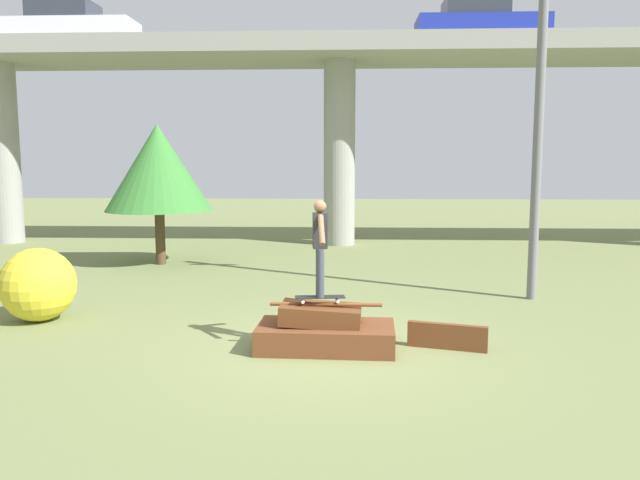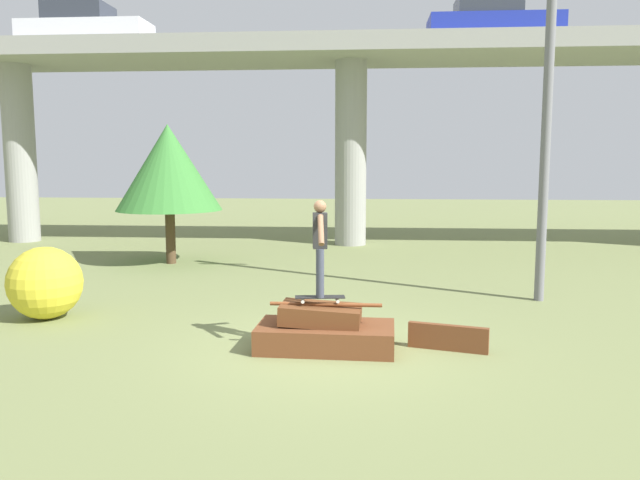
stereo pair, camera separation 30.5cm
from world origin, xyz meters
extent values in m
plane|color=olive|center=(0.00, 0.00, 0.00)|extent=(80.00, 80.00, 0.00)
cube|color=brown|center=(0.00, 0.00, 0.20)|extent=(2.18, 1.16, 0.39)
cube|color=#5B3319|center=(-0.08, 0.06, 0.54)|extent=(1.30, 0.81, 0.36)
cylinder|color=brown|center=(0.00, 0.00, 0.72)|extent=(1.76, 0.06, 0.06)
cube|color=brown|center=(1.91, 0.09, 0.20)|extent=(1.23, 0.45, 0.41)
cube|color=black|center=(-0.09, 0.03, 0.83)|extent=(0.80, 0.32, 0.01)
cylinder|color=silver|center=(0.17, 0.16, 0.78)|extent=(0.06, 0.04, 0.05)
cylinder|color=silver|center=(0.19, -0.03, 0.78)|extent=(0.06, 0.04, 0.05)
cylinder|color=silver|center=(-0.38, 0.09, 0.78)|extent=(0.06, 0.04, 0.05)
cylinder|color=silver|center=(-0.35, -0.10, 0.78)|extent=(0.06, 0.04, 0.05)
cylinder|color=#383D4C|center=(-0.10, 0.11, 1.22)|extent=(0.12, 0.12, 0.76)
cylinder|color=#383D4C|center=(-0.08, -0.05, 1.22)|extent=(0.12, 0.12, 0.76)
cube|color=black|center=(-0.09, 0.03, 1.88)|extent=(0.24, 0.24, 0.55)
sphere|color=brown|center=(-0.09, 0.03, 2.25)|extent=(0.20, 0.20, 0.20)
cylinder|color=brown|center=(-0.13, 0.32, 1.92)|extent=(0.14, 0.44, 0.45)
cylinder|color=brown|center=(-0.06, -0.26, 1.92)|extent=(0.14, 0.44, 0.45)
cube|color=gray|center=(0.00, 12.54, 6.71)|extent=(44.00, 4.07, 0.60)
cylinder|color=gray|center=(-12.10, 12.54, 3.20)|extent=(1.10, 1.10, 6.41)
cylinder|color=gray|center=(0.00, 12.54, 3.20)|extent=(1.10, 1.10, 6.41)
cube|color=silver|center=(-9.40, 12.56, 7.42)|extent=(4.48, 1.66, 0.82)
cube|color=#2D333D|center=(-9.63, 12.56, 8.13)|extent=(2.15, 1.53, 0.61)
cube|color=#1E2D9E|center=(4.69, 12.05, 7.33)|extent=(4.24, 1.74, 0.65)
cube|color=#2D333D|center=(4.47, 12.05, 7.96)|extent=(2.04, 1.60, 0.60)
cylinder|color=slate|center=(4.29, 3.83, 4.25)|extent=(0.20, 0.20, 8.50)
cylinder|color=#4C3823|center=(-5.07, 7.98, 0.77)|extent=(0.28, 0.28, 1.55)
cone|color=#387A33|center=(-5.07, 7.98, 2.77)|extent=(3.01, 3.01, 2.45)
sphere|color=gold|center=(-5.38, 1.50, 0.68)|extent=(1.36, 1.36, 1.36)
camera|label=1|loc=(0.36, -9.54, 2.94)|focal=35.00mm
camera|label=2|loc=(0.66, -9.53, 2.94)|focal=35.00mm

